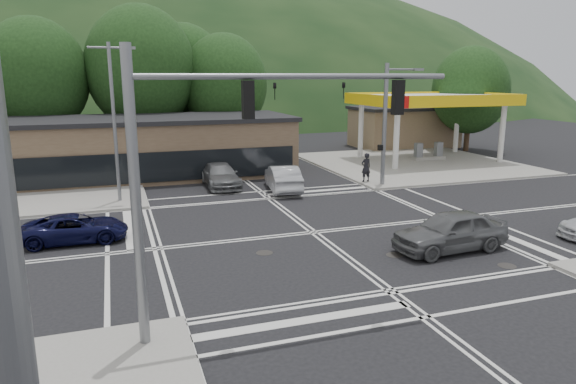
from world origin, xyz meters
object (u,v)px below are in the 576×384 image
object	(u,v)px
car_grey_center	(450,231)
car_northbound	(220,175)
car_blue_west	(75,228)
pedestrian	(366,167)
car_queue_a	(283,178)
car_queue_b	(284,155)

from	to	relation	value
car_grey_center	car_northbound	size ratio (longest dim) A/B	0.96
car_blue_west	car_northbound	size ratio (longest dim) A/B	0.86
car_northbound	pedestrian	xyz separation A→B (m)	(9.56, -2.32, 0.38)
car_blue_west	car_northbound	xyz separation A→B (m)	(8.44, 9.42, 0.13)
car_queue_a	car_northbound	xyz separation A→B (m)	(-3.52, 2.56, -0.07)
car_grey_center	car_queue_b	world-z (taller)	car_grey_center
car_blue_west	pedestrian	bearing A→B (deg)	-67.78
car_blue_west	pedestrian	size ratio (longest dim) A/B	2.28
pedestrian	car_northbound	bearing A→B (deg)	-19.18
car_queue_a	car_queue_b	distance (m)	10.67
car_queue_a	car_northbound	world-z (taller)	car_queue_a
car_grey_center	pedestrian	bearing A→B (deg)	163.80
pedestrian	car_queue_b	bearing A→B (deg)	-80.97
car_queue_a	pedestrian	world-z (taller)	pedestrian
pedestrian	car_queue_a	bearing A→B (deg)	-3.25
car_queue_b	car_blue_west	bearing A→B (deg)	51.17
car_queue_a	pedestrian	distance (m)	6.05
car_blue_west	car_grey_center	size ratio (longest dim) A/B	0.89
car_queue_b	car_northbound	xyz separation A→B (m)	(-7.00, -7.53, 0.09)
car_queue_b	car_northbound	size ratio (longest dim) A/B	0.76
car_blue_west	car_queue_a	distance (m)	13.79
car_northbound	pedestrian	world-z (taller)	pedestrian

